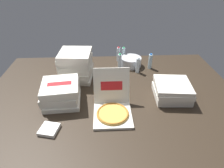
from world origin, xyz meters
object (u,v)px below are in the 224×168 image
object	(u,v)px
pizza_stack_right_far	(76,65)
water_bottle_1	(120,61)
pizza_stack_right_near	(61,93)
water_bottle_4	(123,54)
water_bottle_3	(138,65)
napkin_pile	(49,129)
ice_bucket	(131,62)
water_bottle_2	(118,54)
open_pizza_box	(112,105)
water_bottle_0	(150,61)
pizza_stack_right_mid	(172,90)

from	to	relation	value
pizza_stack_right_far	water_bottle_1	world-z (taller)	pizza_stack_right_far
pizza_stack_right_near	water_bottle_4	bearing A→B (deg)	51.39
water_bottle_3	napkin_pile	distance (m)	1.55
ice_bucket	water_bottle_2	bearing A→B (deg)	134.73
water_bottle_4	napkin_pile	xyz separation A→B (m)	(-0.89, -1.52, -0.10)
open_pizza_box	pizza_stack_right_far	distance (m)	0.88
napkin_pile	open_pizza_box	bearing A→B (deg)	22.06
water_bottle_0	water_bottle_2	xyz separation A→B (m)	(-0.47, 0.28, 0.00)
pizza_stack_right_mid	napkin_pile	bearing A→B (deg)	-160.56
pizza_stack_right_near	ice_bucket	size ratio (longest dim) A/B	1.45
pizza_stack_right_far	napkin_pile	size ratio (longest dim) A/B	2.74
pizza_stack_right_mid	pizza_stack_right_far	xyz separation A→B (m)	(-1.20, 0.51, 0.10)
water_bottle_4	napkin_pile	world-z (taller)	water_bottle_4
pizza_stack_right_far	water_bottle_4	xyz separation A→B (m)	(0.71, 0.52, -0.09)
water_bottle_3	pizza_stack_right_far	bearing A→B (deg)	-171.86
open_pizza_box	water_bottle_0	bearing A→B (deg)	57.28
napkin_pile	water_bottle_0	bearing A→B (deg)	44.35
water_bottle_2	water_bottle_4	distance (m)	0.08
ice_bucket	water_bottle_4	xyz separation A→B (m)	(-0.11, 0.18, 0.05)
water_bottle_0	napkin_pile	world-z (taller)	water_bottle_0
water_bottle_1	water_bottle_4	size ratio (longest dim) A/B	1.00
open_pizza_box	water_bottle_3	distance (m)	0.96
water_bottle_1	ice_bucket	bearing A→B (deg)	21.18
ice_bucket	water_bottle_3	size ratio (longest dim) A/B	1.32
pizza_stack_right_mid	water_bottle_2	size ratio (longest dim) A/B	1.87
open_pizza_box	pizza_stack_right_mid	size ratio (longest dim) A/B	1.21
pizza_stack_right_mid	water_bottle_0	world-z (taller)	water_bottle_0
pizza_stack_right_near	water_bottle_2	distance (m)	1.30
open_pizza_box	water_bottle_4	world-z (taller)	open_pizza_box
water_bottle_2	pizza_stack_right_mid	bearing A→B (deg)	-61.26
open_pizza_box	pizza_stack_right_mid	bearing A→B (deg)	17.09
water_bottle_3	napkin_pile	world-z (taller)	water_bottle_3
open_pizza_box	ice_bucket	bearing A→B (deg)	71.99
pizza_stack_right_mid	water_bottle_3	size ratio (longest dim) A/B	1.87
pizza_stack_right_near	pizza_stack_right_far	world-z (taller)	pizza_stack_right_far
water_bottle_1	water_bottle_2	distance (m)	0.26
water_bottle_2	pizza_stack_right_near	bearing A→B (deg)	-125.42
water_bottle_1	water_bottle_2	xyz separation A→B (m)	(-0.00, 0.26, 0.00)
napkin_pile	water_bottle_4	bearing A→B (deg)	59.68
pizza_stack_right_near	napkin_pile	world-z (taller)	pizza_stack_right_near
pizza_stack_right_mid	water_bottle_2	bearing A→B (deg)	118.74
water_bottle_1	napkin_pile	world-z (taller)	water_bottle_1
ice_bucket	water_bottle_2	world-z (taller)	water_bottle_2
pizza_stack_right_near	water_bottle_4	size ratio (longest dim) A/B	1.91
water_bottle_2	water_bottle_0	bearing A→B (deg)	-31.26
ice_bucket	water_bottle_0	world-z (taller)	water_bottle_0
pizza_stack_right_far	water_bottle_3	xyz separation A→B (m)	(0.89, 0.13, -0.09)
open_pizza_box	water_bottle_0	size ratio (longest dim) A/B	2.25
open_pizza_box	napkin_pile	distance (m)	0.69
pizza_stack_right_mid	ice_bucket	xyz separation A→B (m)	(-0.38, 0.85, -0.03)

